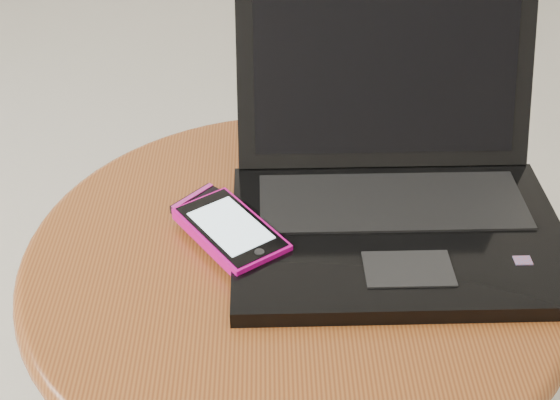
{
  "coord_description": "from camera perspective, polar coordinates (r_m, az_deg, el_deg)",
  "views": [
    {
      "loc": [
        -0.12,
        -0.52,
        0.95
      ],
      "look_at": [
        -0.11,
        0.09,
        0.51
      ],
      "focal_mm": 49.43,
      "sensor_mm": 36.0,
      "label": 1
    }
  ],
  "objects": [
    {
      "name": "table",
      "position": [
        0.86,
        1.04,
        -8.58
      ],
      "size": [
        0.56,
        0.56,
        0.45
      ],
      "color": "brown",
      "rests_on": "ground"
    },
    {
      "name": "laptop",
      "position": [
        0.82,
        8.42,
        0.98
      ],
      "size": [
        0.34,
        0.32,
        0.21
      ],
      "color": "black",
      "rests_on": "table"
    },
    {
      "name": "phone_black",
      "position": [
        0.83,
        -4.05,
        -1.33
      ],
      "size": [
        0.12,
        0.12,
        0.01
      ],
      "color": "black",
      "rests_on": "table"
    },
    {
      "name": "phone_pink",
      "position": [
        0.79,
        -3.68,
        -2.31
      ],
      "size": [
        0.13,
        0.14,
        0.02
      ],
      "color": "#CF0886",
      "rests_on": "phone_black"
    }
  ]
}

